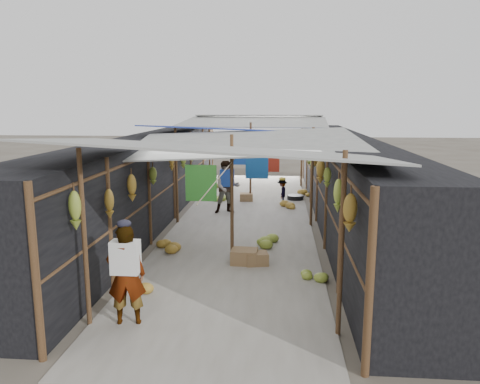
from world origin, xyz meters
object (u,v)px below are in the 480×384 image
(crate_near, at_px, (257,259))
(black_basin, at_px, (295,198))
(shopper_blue, at_px, (227,187))
(vendor_elderly, at_px, (126,275))
(vendor_seated, at_px, (282,192))

(crate_near, distance_m, black_basin, 6.66)
(black_basin, relative_size, shopper_blue, 0.35)
(shopper_blue, bearing_deg, crate_near, -92.03)
(black_basin, xyz_separation_m, shopper_blue, (-2.07, -2.11, 0.70))
(vendor_elderly, relative_size, vendor_seated, 1.77)
(crate_near, height_order, shopper_blue, shopper_blue)
(black_basin, relative_size, vendor_seated, 0.65)
(black_basin, xyz_separation_m, vendor_elderly, (-2.74, -9.28, 0.67))
(black_basin, height_order, vendor_seated, vendor_seated)
(crate_near, bearing_deg, black_basin, 69.29)
(crate_near, height_order, black_basin, crate_near)
(crate_near, xyz_separation_m, shopper_blue, (-1.09, 4.47, 0.65))
(vendor_seated, bearing_deg, shopper_blue, -53.46)
(black_basin, bearing_deg, vendor_elderly, -106.44)
(shopper_blue, bearing_deg, vendor_seated, 20.32)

